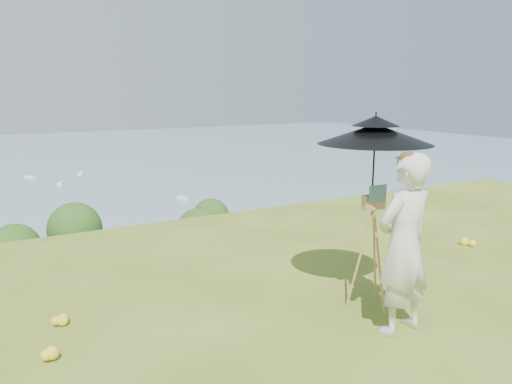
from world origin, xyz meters
TOP-DOWN VIEW (x-y plane):
  - shoreline_tier at (0.00, 75.00)m, footprint 170.00×28.00m
  - slope_trees at (0.00, 35.00)m, footprint 110.00×50.00m
  - harbor_town at (0.00, 75.00)m, footprint 110.00×22.00m
  - painter at (-1.77, 1.61)m, footprint 0.71×0.50m
  - field_easel at (-1.64, 2.20)m, footprint 0.56×0.56m
  - sun_umbrella at (-1.64, 2.23)m, footprint 1.37×1.37m
  - painter_cap at (-1.77, 1.61)m, footprint 0.22×0.27m

SIDE VIEW (x-z plane):
  - shoreline_tier at x=0.00m, z-range -40.00..-32.00m
  - harbor_town at x=0.00m, z-range -32.00..-27.00m
  - slope_trees at x=0.00m, z-range -18.00..-12.00m
  - field_easel at x=-1.64m, z-range 0.00..1.43m
  - painter at x=-1.77m, z-range 0.00..1.86m
  - sun_umbrella at x=-1.64m, z-range 1.18..2.22m
  - painter_cap at x=-1.77m, z-range 1.76..1.86m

